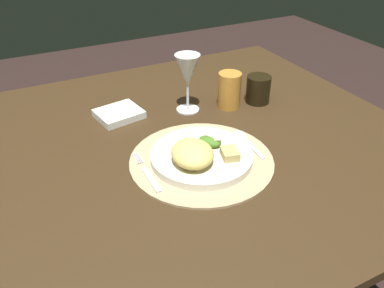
{
  "coord_description": "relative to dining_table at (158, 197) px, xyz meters",
  "views": [
    {
      "loc": [
        -0.28,
        -0.77,
        1.27
      ],
      "look_at": [
        0.08,
        -0.05,
        0.75
      ],
      "focal_mm": 36.81,
      "sensor_mm": 36.0,
      "label": 1
    }
  ],
  "objects": [
    {
      "name": "napkin",
      "position": [
        -0.03,
        0.2,
        0.17
      ],
      "size": [
        0.13,
        0.12,
        0.02
      ],
      "primitive_type": "cube",
      "rotation": [
        0.0,
        0.0,
        0.17
      ],
      "color": "white",
      "rests_on": "dining_table"
    },
    {
      "name": "dark_tumbler",
      "position": [
        0.38,
        0.1,
        0.2
      ],
      "size": [
        0.07,
        0.07,
        0.08
      ],
      "primitive_type": "cylinder",
      "color": "black",
      "rests_on": "dining_table"
    },
    {
      "name": "placemat",
      "position": [
        0.08,
        -0.1,
        0.16
      ],
      "size": [
        0.34,
        0.34,
        0.01
      ],
      "primitive_type": "cylinder",
      "color": "tan",
      "rests_on": "dining_table"
    },
    {
      "name": "pasta_serving",
      "position": [
        0.04,
        -0.12,
        0.2
      ],
      "size": [
        0.12,
        0.13,
        0.05
      ],
      "primitive_type": "ellipsoid",
      "rotation": [
        0.0,
        0.0,
        1.36
      ],
      "color": "#E8CD69",
      "rests_on": "dinner_plate"
    },
    {
      "name": "wine_glass",
      "position": [
        0.16,
        0.15,
        0.27
      ],
      "size": [
        0.07,
        0.07,
        0.17
      ],
      "color": "silver",
      "rests_on": "dining_table"
    },
    {
      "name": "spoon",
      "position": [
        0.22,
        -0.07,
        0.16
      ],
      "size": [
        0.03,
        0.14,
        0.01
      ],
      "color": "silver",
      "rests_on": "placemat"
    },
    {
      "name": "bread_piece",
      "position": [
        0.13,
        -0.15,
        0.19
      ],
      "size": [
        0.05,
        0.05,
        0.02
      ],
      "primitive_type": "cube",
      "rotation": [
        0.0,
        0.0,
        1.31
      ],
      "color": "tan",
      "rests_on": "dinner_plate"
    },
    {
      "name": "fork",
      "position": [
        -0.06,
        -0.1,
        0.16
      ],
      "size": [
        0.02,
        0.16,
        0.0
      ],
      "color": "silver",
      "rests_on": "placemat"
    },
    {
      "name": "dining_table",
      "position": [
        0.0,
        0.0,
        0.0
      ],
      "size": [
        1.35,
        1.05,
        0.73
      ],
      "color": "#362514",
      "rests_on": "ground"
    },
    {
      "name": "dinner_plate",
      "position": [
        0.08,
        -0.1,
        0.17
      ],
      "size": [
        0.24,
        0.24,
        0.02
      ],
      "primitive_type": "cylinder",
      "color": "silver",
      "rests_on": "placemat"
    },
    {
      "name": "amber_tumbler",
      "position": [
        0.28,
        0.11,
        0.21
      ],
      "size": [
        0.07,
        0.07,
        0.1
      ],
      "primitive_type": "cylinder",
      "color": "#C78331",
      "rests_on": "dining_table"
    },
    {
      "name": "salad_greens",
      "position": [
        0.1,
        -0.08,
        0.19
      ],
      "size": [
        0.08,
        0.07,
        0.02
      ],
      "color": "#4C6D1D",
      "rests_on": "dinner_plate"
    }
  ]
}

